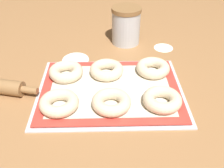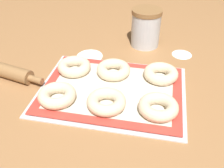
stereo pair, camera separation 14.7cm
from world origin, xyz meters
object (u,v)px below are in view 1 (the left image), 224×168
(baking_tray, at_px, (112,90))
(bagel_front_right, at_px, (164,100))
(flour_canister, at_px, (127,25))
(bagel_front_left, at_px, (61,103))
(bagel_front_center, at_px, (113,102))
(bagel_back_left, at_px, (67,72))
(bagel_back_center, at_px, (109,70))
(bagel_back_right, at_px, (154,68))

(baking_tray, bearing_deg, bagel_front_right, -28.27)
(flour_canister, bearing_deg, bagel_front_left, -117.36)
(baking_tray, height_order, bagel_front_center, bagel_front_center)
(bagel_back_left, distance_m, bagel_back_center, 0.14)
(baking_tray, xyz_separation_m, bagel_front_left, (-0.15, -0.09, 0.02))
(bagel_back_right, bearing_deg, bagel_back_left, -176.97)
(bagel_back_center, distance_m, bagel_back_right, 0.16)
(bagel_front_right, relative_size, bagel_back_left, 1.00)
(baking_tray, distance_m, flour_canister, 0.35)
(bagel_front_center, relative_size, bagel_front_right, 1.00)
(flour_canister, bearing_deg, baking_tray, -101.79)
(bagel_back_left, distance_m, flour_canister, 0.35)
(bagel_front_right, bearing_deg, bagel_front_left, -178.67)
(bagel_back_center, bearing_deg, bagel_back_left, -176.72)
(bagel_front_right, bearing_deg, bagel_front_center, -177.33)
(bagel_front_right, relative_size, bagel_back_right, 1.00)
(bagel_front_center, height_order, bagel_front_right, same)
(bagel_back_center, bearing_deg, bagel_front_center, -87.10)
(bagel_front_left, xyz_separation_m, bagel_back_left, (0.00, 0.16, 0.00))
(baking_tray, bearing_deg, flour_canister, 78.21)
(baking_tray, bearing_deg, bagel_front_left, -149.71)
(bagel_back_right, bearing_deg, baking_tray, -148.92)
(bagel_back_right, distance_m, flour_canister, 0.26)
(bagel_front_left, relative_size, bagel_back_center, 1.00)
(bagel_front_left, bearing_deg, bagel_back_right, 30.68)
(baking_tray, relative_size, bagel_back_center, 4.02)
(baking_tray, height_order, bagel_back_center, bagel_back_center)
(baking_tray, distance_m, bagel_back_center, 0.09)
(bagel_back_right, bearing_deg, bagel_front_left, -149.32)
(bagel_front_left, distance_m, bagel_front_center, 0.15)
(bagel_front_left, bearing_deg, bagel_front_center, 0.01)
(bagel_front_left, relative_size, flour_canister, 0.76)
(bagel_front_left, xyz_separation_m, bagel_front_right, (0.30, 0.01, 0.00))
(bagel_front_right, xyz_separation_m, flour_canister, (-0.08, 0.42, 0.05))
(bagel_front_right, height_order, bagel_back_left, same)
(bagel_front_left, distance_m, bagel_back_right, 0.34)
(bagel_back_left, xyz_separation_m, flour_canister, (0.22, 0.26, 0.05))
(bagel_front_left, height_order, bagel_front_right, same)
(bagel_back_right, bearing_deg, bagel_front_right, -89.57)
(bagel_front_center, xyz_separation_m, bagel_back_left, (-0.15, 0.16, 0.00))
(bagel_front_right, bearing_deg, bagel_back_left, 152.67)
(bagel_front_right, height_order, bagel_back_right, same)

